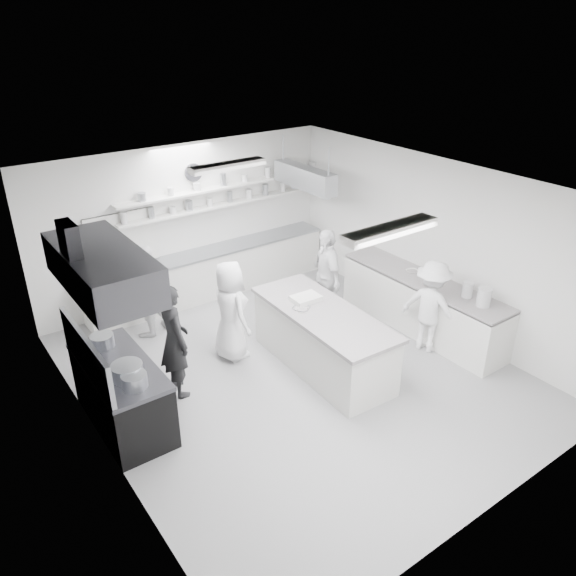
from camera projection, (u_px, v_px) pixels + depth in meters
floor at (294, 373)px, 8.92m from camera, size 6.00×7.00×0.02m
ceiling at (295, 187)px, 7.58m from camera, size 6.00×7.00×0.02m
wall_back at (186, 222)px, 10.79m from camera, size 6.00×0.04×3.00m
wall_front at (499, 411)px, 5.70m from camera, size 6.00×0.04×3.00m
wall_left at (91, 353)px, 6.68m from camera, size 0.04×7.00×3.00m
wall_right at (433, 243)px, 9.82m from camera, size 0.04×7.00×3.00m
stove at (123, 396)px, 7.64m from camera, size 0.80×1.80×0.90m
exhaust_hood at (102, 268)px, 6.80m from camera, size 0.85×2.00×0.50m
back_counter at (211, 273)px, 11.19m from camera, size 5.00×0.60×0.92m
shelf_lower at (221, 205)px, 10.96m from camera, size 4.20×0.26×0.04m
shelf_upper at (220, 187)px, 10.80m from camera, size 4.20×0.26×0.04m
pass_through_window at (122, 240)px, 10.12m from camera, size 1.30×0.04×1.00m
wall_clock at (193, 172)px, 10.45m from camera, size 0.32×0.05×0.32m
right_counter at (421, 305)px, 9.95m from camera, size 0.74×3.30×0.94m
pot_rack at (305, 177)px, 10.69m from camera, size 0.30×1.60×0.40m
light_fixture_front at (390, 230)px, 6.30m from camera, size 1.30×0.25×0.10m
light_fixture_rear at (228, 166)px, 8.92m from camera, size 1.30×0.25×0.10m
prep_island at (322, 341)px, 8.88m from camera, size 1.05×2.60×0.95m
stove_pot at (127, 373)px, 7.12m from camera, size 0.40×0.40×0.25m
cook_stove at (174, 341)px, 8.10m from camera, size 0.46×0.66×1.76m
cook_back at (145, 291)px, 9.66m from camera, size 0.96×0.86×1.64m
cook_island_left at (230, 311)px, 8.99m from camera, size 0.54×0.83×1.68m
cook_island_right at (326, 276)px, 10.07m from camera, size 0.73×1.12×1.77m
cook_right at (431, 307)px, 9.21m from camera, size 0.85×1.15×1.59m
bowl_island_a at (301, 309)px, 8.76m from camera, size 0.34×0.34×0.06m
bowl_island_b at (303, 312)px, 8.69m from camera, size 0.22×0.22×0.06m
bowl_right at (412, 272)px, 10.04m from camera, size 0.27×0.27×0.05m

